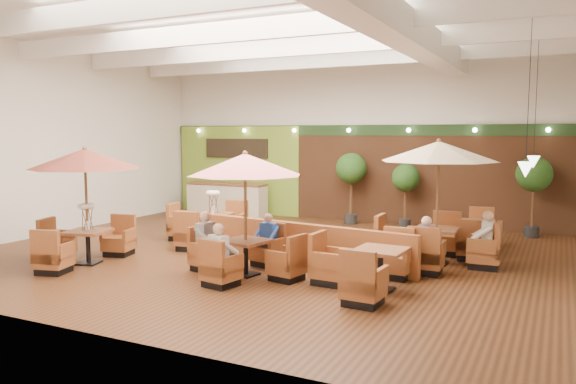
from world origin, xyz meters
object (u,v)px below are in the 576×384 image
Objects in this scene: booth_divider at (282,241)px; table_3 at (205,225)px; table_5 at (476,237)px; table_2 at (438,180)px; diner_3 at (427,239)px; table_0 at (84,180)px; diner_0 at (221,248)px; service_counter at (227,199)px; topiary_1 at (406,180)px; diner_1 at (267,234)px; table_1 at (245,191)px; topiary_2 at (534,177)px; topiary_0 at (351,171)px; diner_4 at (485,234)px; table_4 at (365,269)px; diner_2 at (207,235)px.

booth_divider is 3.03m from table_3.
booth_divider is 2.46× the size of table_5.
table_2 is 3.66× the size of diner_3.
diner_0 is at bearing -19.42° from table_0.
diner_3 reaches higher than service_counter.
diner_1 is at bearing -103.16° from topiary_1.
topiary_2 is (5.15, 7.32, -0.06)m from table_1.
topiary_2 is at bearing 0.00° from topiary_0.
service_counter is 6.51m from topiary_1.
diner_1 is (4.95, -6.17, 0.14)m from service_counter.
table_0 reaches higher than table_1.
table_4 is at bearing 141.83° from diner_4.
booth_divider is 2.05m from table_1.
diner_4 is at bearing 59.04° from table_4.
diner_2 is at bearing 113.91° from diner_4.
service_counter is 9.44m from table_2.
diner_4 reaches higher than diner_3.
topiary_0 is at bearing 138.34° from table_5.
table_4 is 3.82× the size of diner_1.
diner_1 is (-3.35, -1.87, -1.19)m from table_2.
table_3 is 4.53m from diner_0.
table_4 is (7.51, -6.99, -0.21)m from service_counter.
diner_0 is at bearing -134.89° from table_5.
table_0 is at bearing 25.77° from diner_1.
table_5 is at bearing 8.93° from diner_4.
table_0 is 1.36× the size of topiary_1.
table_0 is 8.98m from diner_4.
table_2 is 3.44× the size of diner_4.
booth_divider is 0.68m from diner_1.
topiary_2 is at bearing 73.49° from table_4.
diner_4 reaches higher than diner_0.
diner_2 is at bearing -1.97° from table_0.
table_5 is 1.16× the size of topiary_0.
topiary_1 is 2.82× the size of diner_1.
diner_1 is 4.77m from diner_4.
topiary_1 is 6.59m from diner_1.
booth_divider is 8.05× the size of diner_4.
booth_divider is 3.81m from table_2.
topiary_1 is at bearing 111.14° from table_2.
diner_0 is at bearing 47.47° from diner_2.
diner_0 reaches higher than service_counter.
table_0 is at bearing -164.68° from diner_0.
topiary_2 is (8.95, 7.99, -0.19)m from table_0.
topiary_2 is at bearing 20.37° from table_3.
diner_2 is (4.00, -7.12, 0.19)m from service_counter.
topiary_2 reaches higher than diner_3.
topiary_0 reaches higher than table_4.
topiary_0 is 1.01× the size of topiary_2.
topiary_2 is 2.97× the size of diner_3.
topiary_0 is (2.49, 4.72, 1.27)m from table_3.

